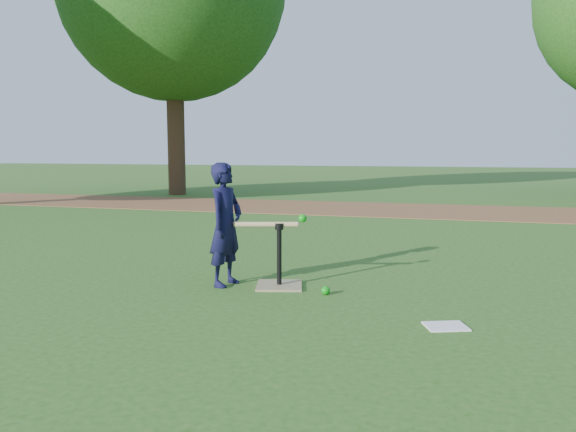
# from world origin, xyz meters

# --- Properties ---
(ground) EXTENTS (80.00, 80.00, 0.00)m
(ground) POSITION_xyz_m (0.00, 0.00, 0.00)
(ground) COLOR #285116
(ground) RESTS_ON ground
(dirt_strip) EXTENTS (24.00, 3.00, 0.01)m
(dirt_strip) POSITION_xyz_m (0.00, 7.50, 0.01)
(dirt_strip) COLOR brown
(dirt_strip) RESTS_ON ground
(child) EXTENTS (0.35, 0.48, 1.19)m
(child) POSITION_xyz_m (-0.36, 0.13, 0.59)
(child) COLOR black
(child) RESTS_ON ground
(wiffle_ball_ground) EXTENTS (0.08, 0.08, 0.08)m
(wiffle_ball_ground) POSITION_xyz_m (0.65, 0.04, 0.04)
(wiffle_ball_ground) COLOR #0D9311
(wiffle_ball_ground) RESTS_ON ground
(clipboard) EXTENTS (0.36, 0.32, 0.01)m
(clipboard) POSITION_xyz_m (1.71, -0.62, 0.01)
(clipboard) COLOR white
(clipboard) RESTS_ON ground
(batting_tee) EXTENTS (0.53, 0.53, 0.61)m
(batting_tee) POSITION_xyz_m (0.15, 0.21, 0.11)
(batting_tee) COLOR #8E815A
(batting_tee) RESTS_ON ground
(swing_action) EXTENTS (0.70, 0.27, 0.13)m
(swing_action) POSITION_xyz_m (0.07, 0.22, 0.61)
(swing_action) COLOR tan
(swing_action) RESTS_ON ground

